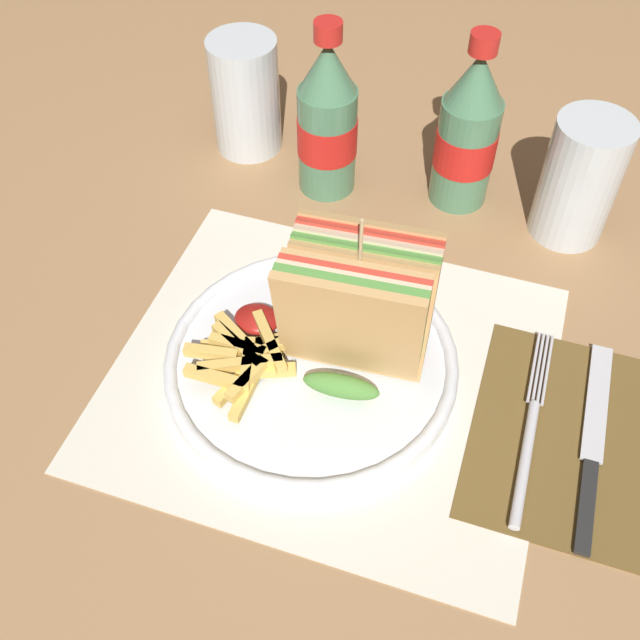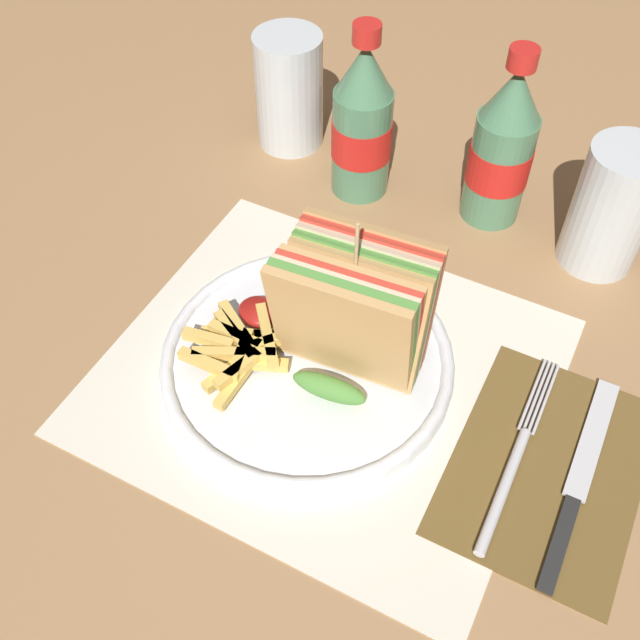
{
  "view_description": "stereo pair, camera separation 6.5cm",
  "coord_description": "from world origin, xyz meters",
  "px_view_note": "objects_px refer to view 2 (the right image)",
  "views": [
    {
      "loc": [
        0.15,
        -0.37,
        0.54
      ],
      "look_at": [
        0.02,
        0.02,
        0.04
      ],
      "focal_mm": 42.0,
      "sensor_mm": 36.0,
      "label": 1
    },
    {
      "loc": [
        0.21,
        -0.35,
        0.54
      ],
      "look_at": [
        0.02,
        0.02,
        0.04
      ],
      "focal_mm": 42.0,
      "sensor_mm": 36.0,
      "label": 2
    }
  ],
  "objects_px": {
    "knife": "(579,480)",
    "coke_bottle_far": "(502,149)",
    "fork": "(511,469)",
    "glass_far": "(289,98)",
    "coke_bottle_near": "(362,124)",
    "plate_main": "(310,357)",
    "glass_near": "(610,214)",
    "club_sandwich": "(353,314)"
  },
  "relations": [
    {
      "from": "knife",
      "to": "coke_bottle_far",
      "type": "height_order",
      "value": "coke_bottle_far"
    },
    {
      "from": "knife",
      "to": "coke_bottle_far",
      "type": "bearing_deg",
      "value": 121.24
    },
    {
      "from": "fork",
      "to": "glass_far",
      "type": "height_order",
      "value": "glass_far"
    },
    {
      "from": "coke_bottle_near",
      "to": "coke_bottle_far",
      "type": "relative_size",
      "value": 1.0
    },
    {
      "from": "knife",
      "to": "coke_bottle_far",
      "type": "relative_size",
      "value": 1.07
    },
    {
      "from": "plate_main",
      "to": "glass_far",
      "type": "bearing_deg",
      "value": 121.71
    },
    {
      "from": "fork",
      "to": "glass_far",
      "type": "relative_size",
      "value": 1.5
    },
    {
      "from": "glass_far",
      "to": "glass_near",
      "type": "bearing_deg",
      "value": -4.65
    },
    {
      "from": "coke_bottle_near",
      "to": "glass_far",
      "type": "height_order",
      "value": "coke_bottle_near"
    },
    {
      "from": "knife",
      "to": "glass_near",
      "type": "relative_size",
      "value": 1.56
    },
    {
      "from": "glass_near",
      "to": "glass_far",
      "type": "distance_m",
      "value": 0.37
    },
    {
      "from": "club_sandwich",
      "to": "glass_near",
      "type": "bearing_deg",
      "value": 56.7
    },
    {
      "from": "plate_main",
      "to": "glass_far",
      "type": "xyz_separation_m",
      "value": [
        -0.17,
        0.28,
        0.05
      ]
    },
    {
      "from": "club_sandwich",
      "to": "fork",
      "type": "xyz_separation_m",
      "value": [
        0.16,
        -0.03,
        -0.07
      ]
    },
    {
      "from": "coke_bottle_near",
      "to": "coke_bottle_far",
      "type": "bearing_deg",
      "value": 10.38
    },
    {
      "from": "glass_near",
      "to": "club_sandwich",
      "type": "bearing_deg",
      "value": -123.3
    },
    {
      "from": "plate_main",
      "to": "coke_bottle_near",
      "type": "height_order",
      "value": "coke_bottle_near"
    },
    {
      "from": "club_sandwich",
      "to": "coke_bottle_near",
      "type": "bearing_deg",
      "value": 113.51
    },
    {
      "from": "club_sandwich",
      "to": "coke_bottle_far",
      "type": "height_order",
      "value": "coke_bottle_far"
    },
    {
      "from": "fork",
      "to": "glass_far",
      "type": "xyz_separation_m",
      "value": [
        -0.37,
        0.31,
        0.05
      ]
    },
    {
      "from": "coke_bottle_near",
      "to": "coke_bottle_far",
      "type": "height_order",
      "value": "same"
    },
    {
      "from": "club_sandwich",
      "to": "coke_bottle_near",
      "type": "height_order",
      "value": "coke_bottle_near"
    },
    {
      "from": "club_sandwich",
      "to": "knife",
      "type": "xyz_separation_m",
      "value": [
        0.21,
        -0.02,
        -0.07
      ]
    },
    {
      "from": "plate_main",
      "to": "fork",
      "type": "distance_m",
      "value": 0.2
    },
    {
      "from": "glass_near",
      "to": "fork",
      "type": "bearing_deg",
      "value": -89.67
    },
    {
      "from": "knife",
      "to": "glass_far",
      "type": "xyz_separation_m",
      "value": [
        -0.42,
        0.29,
        0.05
      ]
    },
    {
      "from": "coke_bottle_near",
      "to": "glass_far",
      "type": "bearing_deg",
      "value": 159.71
    },
    {
      "from": "coke_bottle_near",
      "to": "fork",
      "type": "bearing_deg",
      "value": -45.58
    },
    {
      "from": "knife",
      "to": "glass_near",
      "type": "xyz_separation_m",
      "value": [
        -0.05,
        0.26,
        0.05
      ]
    },
    {
      "from": "knife",
      "to": "glass_far",
      "type": "height_order",
      "value": "glass_far"
    },
    {
      "from": "knife",
      "to": "glass_near",
      "type": "height_order",
      "value": "glass_near"
    },
    {
      "from": "club_sandwich",
      "to": "glass_far",
      "type": "height_order",
      "value": "club_sandwich"
    },
    {
      "from": "coke_bottle_far",
      "to": "glass_near",
      "type": "xyz_separation_m",
      "value": [
        0.12,
        -0.02,
        -0.02
      ]
    },
    {
      "from": "club_sandwich",
      "to": "fork",
      "type": "relative_size",
      "value": 0.81
    },
    {
      "from": "fork",
      "to": "coke_bottle_near",
      "type": "relative_size",
      "value": 1.03
    },
    {
      "from": "plate_main",
      "to": "fork",
      "type": "relative_size",
      "value": 1.32
    },
    {
      "from": "knife",
      "to": "coke_bottle_near",
      "type": "xyz_separation_m",
      "value": [
        -0.31,
        0.25,
        0.08
      ]
    },
    {
      "from": "knife",
      "to": "coke_bottle_near",
      "type": "relative_size",
      "value": 1.07
    },
    {
      "from": "glass_near",
      "to": "coke_bottle_near",
      "type": "bearing_deg",
      "value": -177.74
    },
    {
      "from": "plate_main",
      "to": "knife",
      "type": "bearing_deg",
      "value": -1.76
    },
    {
      "from": "plate_main",
      "to": "knife",
      "type": "relative_size",
      "value": 1.27
    },
    {
      "from": "knife",
      "to": "plate_main",
      "type": "bearing_deg",
      "value": 177.76
    }
  ]
}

